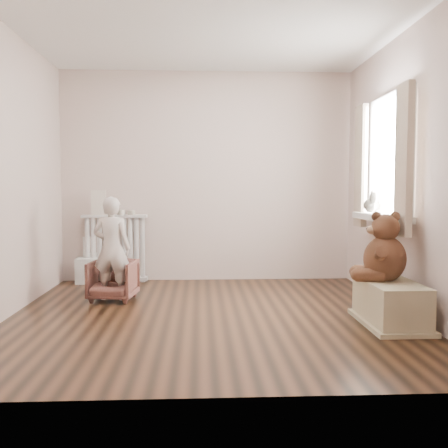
{
  "coord_description": "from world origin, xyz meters",
  "views": [
    {
      "loc": [
        -0.09,
        -4.46,
        1.14
      ],
      "look_at": [
        0.15,
        0.45,
        0.8
      ],
      "focal_mm": 40.0,
      "sensor_mm": 36.0,
      "label": 1
    }
  ],
  "objects_px": {
    "toy_vanity": "(92,260)",
    "toy_bench": "(391,301)",
    "child": "(112,248)",
    "plush_cat": "(372,203)",
    "armchair": "(113,280)",
    "radiator": "(115,251)",
    "teddy_bear": "(385,245)"
  },
  "relations": [
    {
      "from": "toy_vanity",
      "to": "armchair",
      "type": "distance_m",
      "value": 1.07
    },
    {
      "from": "toy_vanity",
      "to": "plush_cat",
      "type": "distance_m",
      "value": 3.35
    },
    {
      "from": "child",
      "to": "plush_cat",
      "type": "xyz_separation_m",
      "value": [
        2.64,
        -0.1,
        0.45
      ]
    },
    {
      "from": "child",
      "to": "armchair",
      "type": "bearing_deg",
      "value": -82.4
    },
    {
      "from": "armchair",
      "to": "radiator",
      "type": "bearing_deg",
      "value": 105.86
    },
    {
      "from": "toy_vanity",
      "to": "toy_bench",
      "type": "relative_size",
      "value": 0.72
    },
    {
      "from": "toy_vanity",
      "to": "teddy_bear",
      "type": "relative_size",
      "value": 0.97
    },
    {
      "from": "toy_vanity",
      "to": "toy_bench",
      "type": "distance_m",
      "value": 3.57
    },
    {
      "from": "toy_bench",
      "to": "radiator",
      "type": "bearing_deg",
      "value": 142.15
    },
    {
      "from": "child",
      "to": "teddy_bear",
      "type": "height_order",
      "value": "child"
    },
    {
      "from": "radiator",
      "to": "armchair",
      "type": "height_order",
      "value": "radiator"
    },
    {
      "from": "armchair",
      "to": "toy_bench",
      "type": "xyz_separation_m",
      "value": [
        2.5,
        -1.05,
        -0.01
      ]
    },
    {
      "from": "toy_vanity",
      "to": "child",
      "type": "bearing_deg",
      "value": -67.45
    },
    {
      "from": "child",
      "to": "toy_bench",
      "type": "xyz_separation_m",
      "value": [
        2.5,
        -1.0,
        -0.35
      ]
    },
    {
      "from": "radiator",
      "to": "toy_bench",
      "type": "height_order",
      "value": "radiator"
    },
    {
      "from": "radiator",
      "to": "toy_vanity",
      "type": "relative_size",
      "value": 1.48
    },
    {
      "from": "radiator",
      "to": "teddy_bear",
      "type": "distance_m",
      "value": 3.3
    },
    {
      "from": "radiator",
      "to": "teddy_bear",
      "type": "bearing_deg",
      "value": -37.21
    },
    {
      "from": "child",
      "to": "toy_bench",
      "type": "relative_size",
      "value": 1.35
    },
    {
      "from": "child",
      "to": "toy_bench",
      "type": "distance_m",
      "value": 2.72
    },
    {
      "from": "teddy_bear",
      "to": "child",
      "type": "bearing_deg",
      "value": 173.17
    },
    {
      "from": "toy_vanity",
      "to": "armchair",
      "type": "relative_size",
      "value": 1.23
    },
    {
      "from": "child",
      "to": "plush_cat",
      "type": "distance_m",
      "value": 2.69
    },
    {
      "from": "toy_vanity",
      "to": "toy_bench",
      "type": "height_order",
      "value": "toy_vanity"
    },
    {
      "from": "armchair",
      "to": "child",
      "type": "distance_m",
      "value": 0.34
    },
    {
      "from": "plush_cat",
      "to": "teddy_bear",
      "type": "bearing_deg",
      "value": -94.58
    },
    {
      "from": "toy_vanity",
      "to": "armchair",
      "type": "bearing_deg",
      "value": -66.42
    },
    {
      "from": "radiator",
      "to": "child",
      "type": "distance_m",
      "value": 1.08
    },
    {
      "from": "radiator",
      "to": "toy_bench",
      "type": "xyz_separation_m",
      "value": [
        2.65,
        -2.06,
        -0.19
      ]
    },
    {
      "from": "toy_bench",
      "to": "teddy_bear",
      "type": "relative_size",
      "value": 1.35
    },
    {
      "from": "radiator",
      "to": "plush_cat",
      "type": "distance_m",
      "value": 3.08
    },
    {
      "from": "child",
      "to": "teddy_bear",
      "type": "bearing_deg",
      "value": 166.91
    }
  ]
}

